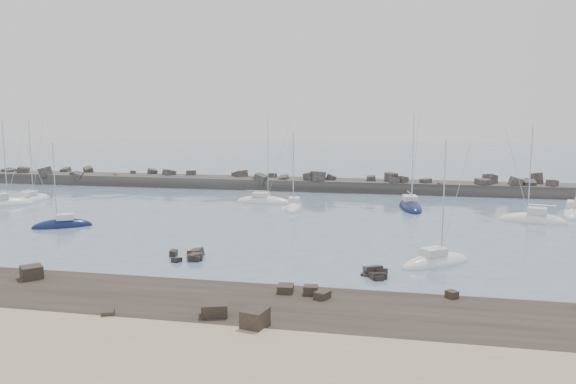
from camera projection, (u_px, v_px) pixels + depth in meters
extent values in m
plane|color=slate|center=(251.00, 238.00, 59.09)|extent=(400.00, 400.00, 0.00)
cube|color=tan|center=(83.00, 379.00, 28.06)|extent=(140.00, 14.00, 1.00)
cube|color=black|center=(165.00, 310.00, 37.75)|extent=(140.00, 12.00, 0.70)
cube|color=black|center=(452.00, 294.00, 39.22)|extent=(0.99, 1.01, 0.48)
cube|color=black|center=(32.00, 272.00, 43.72)|extent=(2.13, 2.13, 0.98)
cube|color=black|center=(286.00, 288.00, 40.43)|extent=(1.25, 1.34, 0.53)
cube|color=black|center=(322.00, 295.00, 39.05)|extent=(1.20, 1.30, 0.51)
cube|color=black|center=(108.00, 313.00, 35.63)|extent=(1.01, 1.06, 0.40)
cube|color=black|center=(255.00, 319.00, 33.60)|extent=(1.63, 1.83, 1.20)
cube|color=black|center=(311.00, 290.00, 39.90)|extent=(1.09, 0.96, 0.64)
cube|color=black|center=(215.00, 310.00, 35.71)|extent=(1.96, 1.73, 0.82)
cube|color=black|center=(174.00, 253.00, 51.82)|extent=(0.66, 0.76, 0.76)
cube|color=black|center=(177.00, 260.00, 49.89)|extent=(0.97, 0.98, 0.55)
cube|color=black|center=(194.00, 258.00, 50.32)|extent=(1.58, 1.52, 0.90)
cube|color=black|center=(196.00, 254.00, 51.75)|extent=(1.26, 1.26, 1.09)
cube|color=black|center=(196.00, 259.00, 50.26)|extent=(1.07, 1.12, 1.08)
cube|color=black|center=(192.00, 254.00, 51.43)|extent=(1.01, 1.10, 0.79)
cube|color=black|center=(379.00, 278.00, 44.45)|extent=(0.94, 0.89, 0.47)
cube|color=black|center=(378.00, 279.00, 44.97)|extent=(1.58, 1.67, 1.23)
cube|color=black|center=(373.00, 270.00, 46.17)|extent=(1.81, 1.71, 1.00)
cube|color=black|center=(368.00, 276.00, 45.78)|extent=(1.19, 1.26, 0.63)
cube|color=black|center=(378.00, 271.00, 46.14)|extent=(1.67, 1.74, 0.93)
cube|color=#322F2C|center=(267.00, 187.00, 97.40)|extent=(115.00, 6.00, 3.20)
cube|color=#322F2C|center=(318.00, 177.00, 93.34)|extent=(2.78, 2.89, 2.05)
cube|color=#322F2C|center=(273.00, 176.00, 98.22)|extent=(1.19, 1.19, 1.00)
cube|color=#322F2C|center=(515.00, 183.00, 87.67)|extent=(2.33, 1.88, 2.24)
cube|color=#322F2C|center=(261.00, 179.00, 94.87)|extent=(2.54, 2.18, 2.01)
cube|color=#322F2C|center=(9.00, 172.00, 107.61)|extent=(2.73, 2.58, 1.58)
cube|color=#322F2C|center=(169.00, 174.00, 101.99)|extent=(2.70, 2.81, 1.88)
cube|color=#322F2C|center=(88.00, 171.00, 106.68)|extent=(2.12, 2.44, 2.16)
cube|color=#322F2C|center=(218.00, 181.00, 96.60)|extent=(1.61, 1.63, 0.93)
cube|color=#322F2C|center=(66.00, 171.00, 107.46)|extent=(1.64, 1.76, 1.44)
cube|color=#322F2C|center=(78.00, 176.00, 101.48)|extent=(1.75, 1.78, 1.75)
cube|color=#322F2C|center=(272.00, 176.00, 98.82)|extent=(1.65, 1.67, 0.86)
cube|color=#322F2C|center=(529.00, 183.00, 89.70)|extent=(1.92, 1.70, 1.68)
cube|color=#322F2C|center=(331.00, 179.00, 94.51)|extent=(1.96, 1.68, 1.74)
cube|color=#322F2C|center=(241.00, 175.00, 99.59)|extent=(2.88, 2.84, 2.09)
cube|color=#322F2C|center=(310.00, 178.00, 94.33)|extent=(2.74, 2.51, 2.15)
cube|color=#322F2C|center=(317.00, 180.00, 95.90)|extent=(2.14, 2.13, 1.34)
cube|color=#322F2C|center=(537.00, 179.00, 90.15)|extent=(2.57, 2.65, 2.40)
cube|color=#322F2C|center=(133.00, 172.00, 104.20)|extent=(1.32, 1.30, 0.91)
cube|color=#322F2C|center=(483.00, 183.00, 88.65)|extent=(2.54, 2.64, 1.26)
cube|color=#322F2C|center=(490.00, 180.00, 89.73)|extent=(2.64, 2.99, 2.32)
cube|color=#322F2C|center=(397.00, 181.00, 92.70)|extent=(2.16, 2.20, 1.62)
cube|color=#322F2C|center=(23.00, 171.00, 105.86)|extent=(3.05, 3.11, 1.62)
cube|color=#322F2C|center=(236.00, 175.00, 100.16)|extent=(1.57, 1.61, 1.05)
cube|color=#322F2C|center=(391.00, 178.00, 92.44)|extent=(2.29, 2.40, 1.91)
cube|color=#322F2C|center=(426.00, 182.00, 90.76)|extent=(2.11, 2.06, 1.14)
cube|color=#322F2C|center=(394.00, 181.00, 91.05)|extent=(1.91, 1.93, 1.56)
cube|color=#322F2C|center=(552.00, 183.00, 86.95)|extent=(2.10, 2.24, 1.40)
cube|color=#322F2C|center=(403.00, 180.00, 91.16)|extent=(1.96, 2.00, 1.48)
cube|color=#322F2C|center=(117.00, 177.00, 102.13)|extent=(1.58, 1.79, 1.28)
cube|color=#322F2C|center=(284.00, 179.00, 95.61)|extent=(1.68, 1.74, 1.85)
cube|color=#322F2C|center=(44.00, 174.00, 104.71)|extent=(2.41, 2.50, 1.32)
cube|color=#322F2C|center=(393.00, 180.00, 95.11)|extent=(1.74, 1.91, 1.38)
cube|color=#322F2C|center=(191.00, 175.00, 101.97)|extent=(2.21, 2.15, 1.66)
cube|color=#322F2C|center=(152.00, 173.00, 103.84)|extent=(2.21, 1.93, 1.85)
cube|color=#322F2C|center=(74.00, 175.00, 102.50)|extent=(1.92, 1.89, 1.34)
cube|color=#322F2C|center=(441.00, 185.00, 89.28)|extent=(1.54, 1.39, 1.13)
cube|color=#322F2C|center=(254.00, 179.00, 97.28)|extent=(2.18, 2.11, 1.54)
cube|color=#322F2C|center=(529.00, 184.00, 87.85)|extent=(2.02, 1.97, 1.56)
cube|color=#322F2C|center=(371.00, 180.00, 93.40)|extent=(1.65, 1.48, 1.57)
cube|color=#322F2C|center=(45.00, 172.00, 103.07)|extent=(2.78, 2.56, 2.24)
ellipsoid|color=white|center=(3.00, 206.00, 79.19)|extent=(7.31, 7.59, 2.27)
cylinder|color=silver|center=(5.00, 160.00, 78.65)|extent=(0.13, 0.13, 10.86)
ellipsoid|color=white|center=(31.00, 201.00, 83.18)|extent=(2.85, 8.29, 2.04)
cube|color=silver|center=(28.00, 194.00, 82.62)|extent=(1.74, 2.36, 0.64)
cylinder|color=silver|center=(31.00, 158.00, 82.90)|extent=(0.11, 0.11, 11.07)
cylinder|color=silver|center=(25.00, 190.00, 81.98)|extent=(0.21, 3.28, 0.09)
ellipsoid|color=#0E193E|center=(62.00, 227.00, 64.85)|extent=(6.73, 5.20, 1.87)
cube|color=silver|center=(65.00, 217.00, 64.80)|extent=(2.28, 2.11, 0.65)
cylinder|color=silver|center=(55.00, 182.00, 63.92)|extent=(0.11, 0.11, 8.95)
cylinder|color=silver|center=(69.00, 212.00, 64.87)|extent=(2.31, 1.46, 0.09)
ellipsoid|color=white|center=(264.00, 202.00, 82.07)|extent=(8.55, 3.15, 2.00)
cube|color=silver|center=(261.00, 195.00, 82.02)|extent=(2.46, 1.84, 0.60)
cylinder|color=silver|center=(268.00, 158.00, 80.97)|extent=(0.10, 0.10, 11.34)
cylinder|color=silver|center=(257.00, 191.00, 82.09)|extent=(3.36, 0.31, 0.09)
ellipsoid|color=white|center=(294.00, 209.00, 76.81)|extent=(2.80, 7.27, 1.96)
cube|color=silver|center=(294.00, 200.00, 76.99)|extent=(1.60, 2.11, 0.67)
cylinder|color=silver|center=(293.00, 168.00, 75.44)|extent=(0.11, 0.11, 9.60)
cylinder|color=silver|center=(294.00, 195.00, 77.39)|extent=(0.34, 2.84, 0.10)
ellipsoid|color=white|center=(436.00, 264.00, 48.95)|extent=(7.13, 6.43, 1.95)
cube|color=silver|center=(433.00, 252.00, 48.61)|extent=(2.53, 2.45, 0.65)
cylinder|color=silver|center=(444.00, 198.00, 48.39)|extent=(0.11, 0.11, 9.92)
cylinder|color=silver|center=(429.00, 246.00, 48.29)|extent=(2.33, 1.94, 0.09)
ellipsoid|color=#0E193E|center=(410.00, 208.00, 77.05)|extent=(4.11, 9.19, 2.27)
cube|color=silver|center=(410.00, 198.00, 77.30)|extent=(2.16, 2.73, 0.73)
cylinder|color=silver|center=(413.00, 158.00, 75.35)|extent=(0.12, 0.12, 11.97)
cylinder|color=silver|center=(409.00, 193.00, 77.81)|extent=(0.66, 3.52, 0.10)
ellipsoid|color=white|center=(533.00, 222.00, 67.67)|extent=(8.08, 3.92, 2.25)
cube|color=silver|center=(537.00, 211.00, 67.32)|extent=(2.44, 1.97, 0.80)
cylinder|color=silver|center=(530.00, 171.00, 67.02)|extent=(0.14, 0.14, 10.46)
cylinder|color=silver|center=(542.00, 205.00, 67.00)|extent=(3.06, 0.74, 0.11)
ellipsoid|color=white|center=(574.00, 215.00, 72.43)|extent=(5.72, 9.60, 2.40)
cube|color=silver|center=(575.00, 204.00, 71.83)|extent=(2.60, 3.04, 0.78)
cylinder|color=silver|center=(575.00, 199.00, 71.18)|extent=(1.32, 3.50, 0.11)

